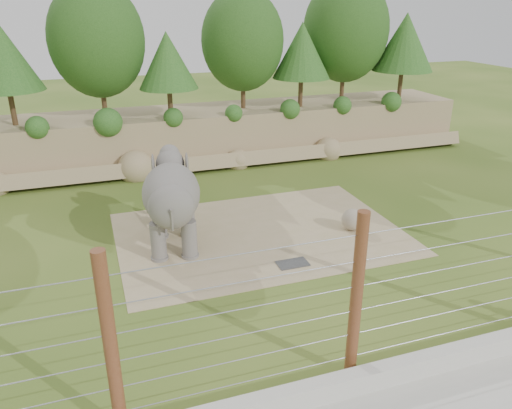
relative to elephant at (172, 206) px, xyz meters
name	(u,v)px	position (x,y,z in m)	size (l,w,h in m)	color
ground	(277,277)	(2.59, -2.98, -1.52)	(90.00, 90.00, 0.00)	#395918
back_embankment	(198,82)	(3.18, 9.70, 2.44)	(30.00, 5.52, 8.77)	#9D8B63
dirt_patch	(260,233)	(3.09, 0.02, -1.51)	(10.00, 7.00, 0.02)	tan
drain_grate	(293,263)	(3.33, -2.42, -1.49)	(1.00, 0.60, 0.03)	#262628
elephant	(172,206)	(0.00, 0.00, 0.00)	(1.61, 3.76, 3.04)	#655F5B
stone_ball	(353,220)	(6.37, -0.78, -1.10)	(0.80, 0.80, 0.80)	gray
retaining_wall	(362,380)	(2.59, -7.98, -1.27)	(26.00, 0.35, 0.50)	beige
barrier_fence	(356,299)	(2.59, -7.48, 0.48)	(20.26, 0.26, 4.00)	#5F2A14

